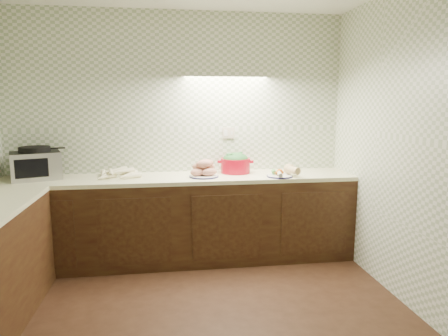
{
  "coord_description": "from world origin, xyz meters",
  "views": [
    {
      "loc": [
        -0.13,
        -2.55,
        1.67
      ],
      "look_at": [
        0.42,
        1.25,
        1.02
      ],
      "focal_mm": 32.0,
      "sensor_mm": 36.0,
      "label": 1
    }
  ],
  "objects": [
    {
      "name": "onion_bowl",
      "position": [
        0.24,
        1.62,
        0.94
      ],
      "size": [
        0.14,
        0.14,
        0.1
      ],
      "color": "black",
      "rests_on": "counter"
    },
    {
      "name": "veg_plate",
      "position": [
        1.07,
        1.37,
        0.94
      ],
      "size": [
        0.34,
        0.33,
        0.12
      ],
      "rotation": [
        0.0,
        0.0,
        0.25
      ],
      "color": "#151345",
      "rests_on": "counter"
    },
    {
      "name": "toaster_oven",
      "position": [
        -1.42,
        1.58,
        1.05
      ],
      "size": [
        0.54,
        0.48,
        0.32
      ],
      "rotation": [
        0.0,
        0.0,
        0.35
      ],
      "color": "black",
      "rests_on": "counter"
    },
    {
      "name": "room",
      "position": [
        0.0,
        0.0,
        1.63
      ],
      "size": [
        3.6,
        3.6,
        2.6
      ],
      "color": "black",
      "rests_on": "ground"
    },
    {
      "name": "dutch_oven",
      "position": [
        0.6,
        1.63,
        1.01
      ],
      "size": [
        0.39,
        0.37,
        0.22
      ],
      "rotation": [
        0.0,
        0.0,
        -0.18
      ],
      "color": "#AB081C",
      "rests_on": "counter"
    },
    {
      "name": "sweet_potato_plate",
      "position": [
        0.24,
        1.45,
        0.97
      ],
      "size": [
        0.3,
        0.3,
        0.18
      ],
      "rotation": [
        0.0,
        0.0,
        -0.02
      ],
      "color": "#151345",
      "rests_on": "counter"
    },
    {
      "name": "counter",
      "position": [
        -0.68,
        0.68,
        0.45
      ],
      "size": [
        3.6,
        3.6,
        0.9
      ],
      "color": "black",
      "rests_on": "ground"
    },
    {
      "name": "parsnip_pile",
      "position": [
        -0.67,
        1.52,
        0.93
      ],
      "size": [
        0.5,
        0.42,
        0.08
      ],
      "color": "#FBEFC7",
      "rests_on": "counter"
    }
  ]
}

